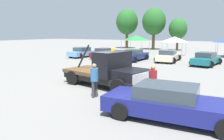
{
  "coord_description": "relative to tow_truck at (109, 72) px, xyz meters",
  "views": [
    {
      "loc": [
        6.86,
        -11.28,
        3.26
      ],
      "look_at": [
        0.5,
        0.0,
        1.05
      ],
      "focal_mm": 35.0,
      "sensor_mm": 36.0,
      "label": 1
    }
  ],
  "objects": [
    {
      "name": "canopy_tent_white",
      "position": [
        -1.22,
        20.89,
        1.4
      ],
      "size": [
        2.87,
        2.87,
        2.72
      ],
      "color": "#9E9EA3",
      "rests_on": "ground"
    },
    {
      "name": "ground_plane",
      "position": [
        -0.35,
        0.07,
        -0.93
      ],
      "size": [
        160.0,
        160.0,
        0.0
      ],
      "primitive_type": "plane",
      "color": "gray"
    },
    {
      "name": "foreground_car",
      "position": [
        4.6,
        -3.23,
        -0.28
      ],
      "size": [
        5.35,
        2.22,
        1.34
      ],
      "rotation": [
        0.0,
        0.0,
        0.06
      ],
      "color": "navy",
      "rests_on": "ground"
    },
    {
      "name": "parked_car_maroon",
      "position": [
        -8.08,
        12.73,
        -0.29
      ],
      "size": [
        2.58,
        4.42,
        1.34
      ],
      "rotation": [
        0.0,
        0.0,
        1.5
      ],
      "color": "maroon",
      "rests_on": "ground"
    },
    {
      "name": "parked_car_skyblue",
      "position": [
        -11.41,
        12.55,
        -0.29
      ],
      "size": [
        2.62,
        4.64,
        1.34
      ],
      "rotation": [
        0.0,
        0.0,
        1.49
      ],
      "color": "#669ED1",
      "rests_on": "ground"
    },
    {
      "name": "tow_truck",
      "position": [
        0.0,
        0.0,
        0.0
      ],
      "size": [
        6.03,
        3.23,
        2.51
      ],
      "rotation": [
        0.0,
        0.0,
        -0.2
      ],
      "color": "black",
      "rests_on": "ground"
    },
    {
      "name": "tree_left",
      "position": [
        -7.54,
        30.18,
        4.46
      ],
      "size": [
        4.5,
        4.5,
        8.04
      ],
      "color": "brown",
      "rests_on": "ground"
    },
    {
      "name": "tree_right",
      "position": [
        -13.78,
        31.24,
        4.58
      ],
      "size": [
        4.6,
        4.6,
        8.21
      ],
      "color": "brown",
      "rests_on": "ground"
    },
    {
      "name": "parked_car_cream",
      "position": [
        -0.07,
        13.46,
        -0.29
      ],
      "size": [
        2.59,
        4.68,
        1.34
      ],
      "rotation": [
        0.0,
        0.0,
        1.62
      ],
      "color": "beige",
      "rests_on": "ground"
    },
    {
      "name": "canopy_tent_green",
      "position": [
        -7.44,
        21.29,
        1.54
      ],
      "size": [
        3.49,
        3.49,
        2.88
      ],
      "color": "#9E9EA3",
      "rests_on": "ground"
    },
    {
      "name": "parked_car_navy",
      "position": [
        -3.8,
        12.38,
        -0.29
      ],
      "size": [
        2.45,
        4.88,
        1.34
      ],
      "rotation": [
        0.0,
        0.0,
        1.54
      ],
      "color": "navy",
      "rests_on": "ground"
    },
    {
      "name": "person_at_hood",
      "position": [
        0.43,
        -2.23,
        0.07
      ],
      "size": [
        0.39,
        0.39,
        1.74
      ],
      "rotation": [
        0.0,
        0.0,
        3.01
      ],
      "color": "#38383D",
      "rests_on": "ground"
    },
    {
      "name": "person_near_truck",
      "position": [
        3.21,
        -1.38,
        0.08
      ],
      "size": [
        0.39,
        0.39,
        1.75
      ],
      "rotation": [
        0.0,
        0.0,
        5.13
      ],
      "color": "#38383D",
      "rests_on": "ground"
    },
    {
      "name": "parked_car_teal",
      "position": [
        4.05,
        12.5,
        -0.29
      ],
      "size": [
        2.84,
        4.67,
        1.34
      ],
      "rotation": [
        0.0,
        0.0,
        1.4
      ],
      "color": "#196670",
      "rests_on": "ground"
    },
    {
      "name": "tree_center",
      "position": [
        -2.94,
        30.26,
        3.04
      ],
      "size": [
        3.32,
        3.32,
        5.93
      ],
      "color": "brown",
      "rests_on": "ground"
    }
  ]
}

